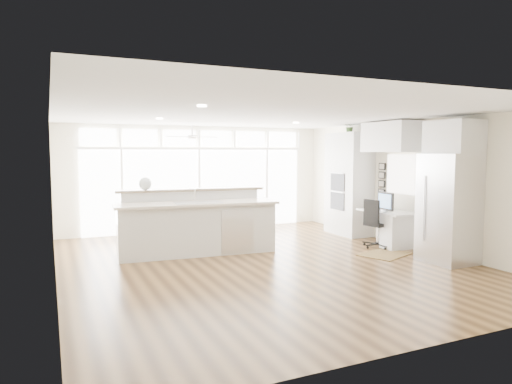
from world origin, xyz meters
name	(u,v)px	position (x,y,z in m)	size (l,w,h in m)	color
floor	(264,263)	(0.00, 0.00, -0.01)	(7.00, 8.00, 0.02)	#412914
ceiling	(264,114)	(0.00, 0.00, 2.70)	(7.00, 8.00, 0.02)	white
wall_back	(198,178)	(0.00, 4.00, 1.35)	(7.00, 0.04, 2.70)	white
wall_front	(433,219)	(0.00, -4.00, 1.35)	(7.00, 0.04, 2.70)	white
wall_left	(53,198)	(-3.50, 0.00, 1.35)	(0.04, 8.00, 2.70)	white
wall_right	(412,184)	(3.50, 0.00, 1.35)	(0.04, 8.00, 2.70)	white
glass_wall	(199,190)	(0.00, 3.94, 1.05)	(5.80, 0.06, 2.08)	white
transom_row	(198,138)	(0.00, 3.94, 2.38)	(5.90, 0.06, 0.40)	white
desk_window	(401,174)	(3.46, 0.30, 1.55)	(0.04, 0.85, 0.85)	silver
ceiling_fan	(192,132)	(-0.50, 2.80, 2.48)	(1.16, 1.16, 0.32)	white
recessed_lights	(259,116)	(0.00, 0.20, 2.68)	(3.40, 3.00, 0.02)	silver
oven_cabinet	(349,184)	(3.17, 1.80, 1.25)	(0.64, 1.20, 2.50)	silver
desk_nook	(388,228)	(3.13, 0.30, 0.38)	(0.72, 1.30, 0.76)	silver
upper_cabinets	(392,137)	(3.17, 0.30, 2.35)	(0.64, 1.30, 0.64)	silver
refrigerator	(449,208)	(3.11, -1.35, 1.00)	(0.76, 0.90, 2.00)	silver
fridge_cabinet	(454,137)	(3.17, -1.35, 2.30)	(0.64, 0.90, 0.60)	silver
framed_photos	(382,179)	(3.46, 0.92, 1.40)	(0.06, 0.22, 0.80)	black
kitchen_island	(197,222)	(-0.88, 1.26, 0.64)	(3.20, 1.21, 1.27)	silver
rug	(385,254)	(2.49, -0.39, 0.01)	(1.01, 0.73, 0.01)	#3E2B13
office_chair	(378,224)	(2.80, 0.23, 0.51)	(0.53, 0.49, 1.02)	black
fishbowl	(145,184)	(-1.80, 1.74, 1.40)	(0.26, 0.26, 0.26)	silver
monitor	(386,201)	(3.05, 0.30, 0.98)	(0.09, 0.52, 0.43)	black
keyboard	(379,211)	(2.88, 0.30, 0.77)	(0.12, 0.32, 0.02)	silver
potted_plant	(350,128)	(3.17, 1.80, 2.62)	(0.28, 0.31, 0.24)	#375A26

